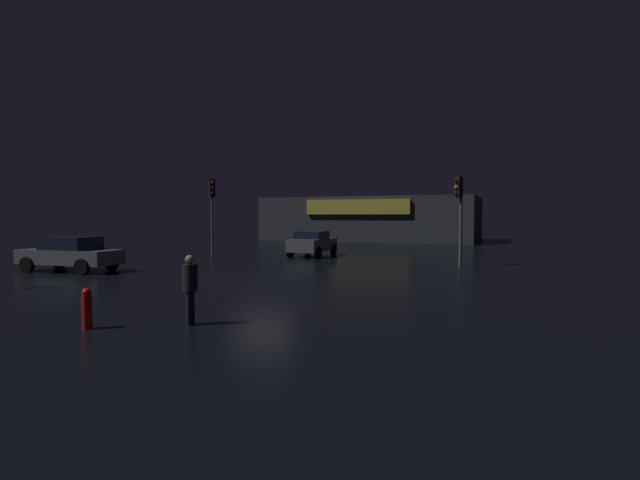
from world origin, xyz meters
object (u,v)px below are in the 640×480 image
object	(u,v)px
store_building	(372,219)
fire_hydrant	(87,309)
traffic_signal_opposite	(212,201)
car_near	(312,243)
car_far	(70,253)
pedestrian	(190,284)
traffic_signal_cross_left	(459,204)

from	to	relation	value
store_building	fire_hydrant	xyz separation A→B (m)	(4.90, -39.77, -1.66)
store_building	traffic_signal_opposite	world-z (taller)	traffic_signal_opposite
car_near	car_far	xyz separation A→B (m)	(-6.74, -11.43, -0.00)
car_far	pedestrian	size ratio (longest dim) A/B	2.90
car_near	car_far	size ratio (longest dim) A/B	0.87
traffic_signal_opposite	pedestrian	world-z (taller)	traffic_signal_opposite
traffic_signal_opposite	car_far	size ratio (longest dim) A/B	1.00
car_near	fire_hydrant	bearing A→B (deg)	-81.65
store_building	traffic_signal_cross_left	xyz separation A→B (m)	(10.88, -22.93, 0.90)
car_far	traffic_signal_cross_left	bearing A→B (deg)	29.48
fire_hydrant	traffic_signal_opposite	bearing A→B (deg)	115.77
store_building	pedestrian	xyz separation A→B (m)	(6.73, -38.59, -1.19)
traffic_signal_opposite	pedestrian	size ratio (longest dim) A/B	2.89
traffic_signal_cross_left	car_near	size ratio (longest dim) A/B	1.09
store_building	traffic_signal_opposite	bearing A→B (deg)	-97.66
traffic_signal_cross_left	car_near	bearing A→B (deg)	163.44
traffic_signal_cross_left	store_building	bearing A→B (deg)	115.37
car_far	pedestrian	bearing A→B (deg)	-30.97
traffic_signal_opposite	car_near	size ratio (longest dim) A/B	1.15
car_far	fire_hydrant	size ratio (longest dim) A/B	5.10
traffic_signal_cross_left	fire_hydrant	xyz separation A→B (m)	(-5.97, -16.83, -2.56)
pedestrian	fire_hydrant	world-z (taller)	pedestrian
car_near	store_building	bearing A→B (deg)	95.76
car_near	fire_hydrant	xyz separation A→B (m)	(2.86, -19.46, -0.35)
traffic_signal_opposite	car_far	xyz separation A→B (m)	(-1.58, -8.58, -2.49)
traffic_signal_cross_left	fire_hydrant	distance (m)	18.05
traffic_signal_cross_left	car_near	xyz separation A→B (m)	(-8.83, 2.63, -2.21)
traffic_signal_opposite	car_near	world-z (taller)	traffic_signal_opposite
store_building	car_far	bearing A→B (deg)	-98.41
traffic_signal_cross_left	car_far	xyz separation A→B (m)	(-15.57, -8.80, -2.21)
car_near	car_far	world-z (taller)	car_far
traffic_signal_cross_left	car_far	size ratio (longest dim) A/B	0.95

